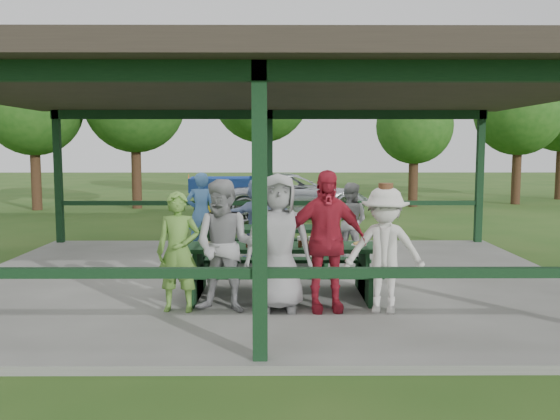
{
  "coord_description": "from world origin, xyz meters",
  "views": [
    {
      "loc": [
        0.17,
        -9.68,
        2.26
      ],
      "look_at": [
        0.22,
        -0.3,
        1.27
      ],
      "focal_mm": 38.0,
      "sensor_mm": 36.0,
      "label": 1
    }
  ],
  "objects_px": {
    "contestant_grey_mid": "(278,243)",
    "contestant_green": "(178,252)",
    "picnic_table_near": "(281,264)",
    "pickup_truck": "(290,195)",
    "spectator_lblue": "(258,218)",
    "contestant_red": "(325,241)",
    "picnic_table_far": "(266,242)",
    "spectator_grey": "(350,221)",
    "spectator_blue": "(201,213)",
    "farm_trailer": "(240,197)",
    "contestant_white_fedora": "(385,250)",
    "contestant_grey_left": "(225,246)"
  },
  "relations": [
    {
      "from": "spectator_blue",
      "to": "pickup_truck",
      "type": "height_order",
      "value": "spectator_blue"
    },
    {
      "from": "contestant_grey_mid",
      "to": "farm_trailer",
      "type": "bearing_deg",
      "value": 94.17
    },
    {
      "from": "spectator_blue",
      "to": "farm_trailer",
      "type": "distance_m",
      "value": 6.48
    },
    {
      "from": "spectator_blue",
      "to": "pickup_truck",
      "type": "xyz_separation_m",
      "value": [
        1.96,
        7.18,
        -0.21
      ]
    },
    {
      "from": "picnic_table_far",
      "to": "spectator_grey",
      "type": "xyz_separation_m",
      "value": [
        1.59,
        0.84,
        0.28
      ]
    },
    {
      "from": "spectator_grey",
      "to": "spectator_lblue",
      "type": "bearing_deg",
      "value": 20.91
    },
    {
      "from": "spectator_blue",
      "to": "farm_trailer",
      "type": "bearing_deg",
      "value": -102.07
    },
    {
      "from": "picnic_table_far",
      "to": "contestant_grey_left",
      "type": "distance_m",
      "value": 2.88
    },
    {
      "from": "spectator_blue",
      "to": "spectator_lblue",
      "type": "bearing_deg",
      "value": 144.88
    },
    {
      "from": "contestant_grey_left",
      "to": "pickup_truck",
      "type": "bearing_deg",
      "value": 97.01
    },
    {
      "from": "contestant_red",
      "to": "spectator_grey",
      "type": "height_order",
      "value": "contestant_red"
    },
    {
      "from": "contestant_green",
      "to": "spectator_lblue",
      "type": "height_order",
      "value": "spectator_lblue"
    },
    {
      "from": "picnic_table_far",
      "to": "contestant_red",
      "type": "height_order",
      "value": "contestant_red"
    },
    {
      "from": "spectator_grey",
      "to": "farm_trailer",
      "type": "bearing_deg",
      "value": -47.09
    },
    {
      "from": "contestant_green",
      "to": "pickup_truck",
      "type": "height_order",
      "value": "contestant_green"
    },
    {
      "from": "picnic_table_far",
      "to": "pickup_truck",
      "type": "height_order",
      "value": "pickup_truck"
    },
    {
      "from": "picnic_table_near",
      "to": "picnic_table_far",
      "type": "distance_m",
      "value": 2.02
    },
    {
      "from": "contestant_grey_mid",
      "to": "spectator_grey",
      "type": "distance_m",
      "value": 3.86
    },
    {
      "from": "contestant_green",
      "to": "spectator_blue",
      "type": "xyz_separation_m",
      "value": [
        -0.25,
        4.27,
        0.04
      ]
    },
    {
      "from": "picnic_table_near",
      "to": "pickup_truck",
      "type": "distance_m",
      "value": 10.68
    },
    {
      "from": "spectator_lblue",
      "to": "spectator_grey",
      "type": "relative_size",
      "value": 1.08
    },
    {
      "from": "picnic_table_far",
      "to": "picnic_table_near",
      "type": "bearing_deg",
      "value": -82.81
    },
    {
      "from": "contestant_red",
      "to": "contestant_white_fedora",
      "type": "bearing_deg",
      "value": -12.38
    },
    {
      "from": "spectator_blue",
      "to": "farm_trailer",
      "type": "relative_size",
      "value": 0.4
    },
    {
      "from": "contestant_white_fedora",
      "to": "spectator_blue",
      "type": "distance_m",
      "value": 5.26
    },
    {
      "from": "contestant_red",
      "to": "farm_trailer",
      "type": "height_order",
      "value": "contestant_red"
    },
    {
      "from": "spectator_lblue",
      "to": "pickup_truck",
      "type": "relative_size",
      "value": 0.31
    },
    {
      "from": "pickup_truck",
      "to": "contestant_red",
      "type": "bearing_deg",
      "value": 163.55
    },
    {
      "from": "contestant_grey_mid",
      "to": "contestant_green",
      "type": "bearing_deg",
      "value": 178.69
    },
    {
      "from": "contestant_grey_left",
      "to": "spectator_lblue",
      "type": "xyz_separation_m",
      "value": [
        0.32,
        3.72,
        -0.07
      ]
    },
    {
      "from": "contestant_red",
      "to": "contestant_green",
      "type": "bearing_deg",
      "value": 174.66
    },
    {
      "from": "spectator_blue",
      "to": "contestant_white_fedora",
      "type": "bearing_deg",
      "value": 115.39
    },
    {
      "from": "picnic_table_near",
      "to": "spectator_lblue",
      "type": "distance_m",
      "value": 2.96
    },
    {
      "from": "picnic_table_near",
      "to": "contestant_red",
      "type": "relative_size",
      "value": 1.48
    },
    {
      "from": "spectator_grey",
      "to": "farm_trailer",
      "type": "distance_m",
      "value": 7.57
    },
    {
      "from": "contestant_white_fedora",
      "to": "spectator_grey",
      "type": "xyz_separation_m",
      "value": [
        -0.01,
        3.7,
        -0.08
      ]
    },
    {
      "from": "picnic_table_far",
      "to": "contestant_red",
      "type": "bearing_deg",
      "value": -73.35
    },
    {
      "from": "picnic_table_far",
      "to": "spectator_grey",
      "type": "bearing_deg",
      "value": 27.87
    },
    {
      "from": "contestant_grey_mid",
      "to": "contestant_white_fedora",
      "type": "bearing_deg",
      "value": -6.22
    },
    {
      "from": "contestant_white_fedora",
      "to": "spectator_lblue",
      "type": "distance_m",
      "value": 4.16
    },
    {
      "from": "spectator_blue",
      "to": "farm_trailer",
      "type": "height_order",
      "value": "spectator_blue"
    },
    {
      "from": "contestant_grey_mid",
      "to": "contestant_white_fedora",
      "type": "relative_size",
      "value": 1.07
    },
    {
      "from": "contestant_white_fedora",
      "to": "contestant_grey_mid",
      "type": "bearing_deg",
      "value": -170.74
    },
    {
      "from": "contestant_red",
      "to": "contestant_white_fedora",
      "type": "xyz_separation_m",
      "value": [
        0.77,
        -0.09,
        -0.11
      ]
    },
    {
      "from": "picnic_table_near",
      "to": "picnic_table_far",
      "type": "xyz_separation_m",
      "value": [
        -0.25,
        2.0,
        -0.01
      ]
    },
    {
      "from": "contestant_grey_mid",
      "to": "contestant_red",
      "type": "distance_m",
      "value": 0.62
    },
    {
      "from": "contestant_grey_mid",
      "to": "spectator_grey",
      "type": "bearing_deg",
      "value": 66.84
    },
    {
      "from": "pickup_truck",
      "to": "contestant_white_fedora",
      "type": "bearing_deg",
      "value": 167.37
    },
    {
      "from": "contestant_grey_mid",
      "to": "spectator_lblue",
      "type": "height_order",
      "value": "contestant_grey_mid"
    },
    {
      "from": "spectator_lblue",
      "to": "pickup_truck",
      "type": "bearing_deg",
      "value": -110.9
    }
  ]
}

